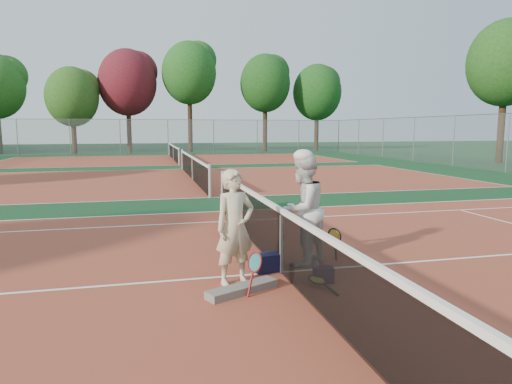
% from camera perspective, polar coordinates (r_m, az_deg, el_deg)
% --- Properties ---
extents(ground, '(130.00, 130.00, 0.00)m').
position_cam_1_polar(ground, '(7.28, 3.18, -10.01)').
color(ground, '#0E3319').
rests_on(ground, ground).
extents(court_main, '(23.77, 10.97, 0.01)m').
position_cam_1_polar(court_main, '(7.27, 3.18, -9.99)').
color(court_main, brown).
rests_on(court_main, ground).
extents(court_far_a, '(23.77, 10.97, 0.01)m').
position_cam_1_polar(court_far_a, '(20.34, -7.93, 1.56)').
color(court_far_a, brown).
rests_on(court_far_a, ground).
extents(court_far_b, '(23.77, 10.97, 0.01)m').
position_cam_1_polar(court_far_b, '(33.75, -10.27, 4.02)').
color(court_far_b, brown).
rests_on(court_far_b, ground).
extents(net_main, '(0.10, 10.98, 1.02)m').
position_cam_1_polar(net_main, '(7.13, 3.21, -6.12)').
color(net_main, black).
rests_on(net_main, ground).
extents(net_far_a, '(0.10, 10.98, 1.02)m').
position_cam_1_polar(net_far_a, '(20.29, -7.95, 2.98)').
color(net_far_a, black).
rests_on(net_far_a, ground).
extents(net_far_b, '(0.10, 10.98, 1.02)m').
position_cam_1_polar(net_far_b, '(33.72, -10.30, 4.88)').
color(net_far_b, black).
rests_on(net_far_b, ground).
extents(fence_back, '(32.00, 0.06, 3.00)m').
position_cam_1_polar(fence_back, '(40.68, -10.94, 6.76)').
color(fence_back, slate).
rests_on(fence_back, ground).
extents(player_a, '(0.70, 0.56, 1.67)m').
position_cam_1_polar(player_a, '(6.57, -2.66, -4.42)').
color(player_a, beige).
rests_on(player_a, ground).
extents(player_b, '(1.14, 1.09, 1.85)m').
position_cam_1_polar(player_b, '(7.52, 5.84, -2.20)').
color(player_b, silver).
rests_on(player_b, ground).
extents(racket_red, '(0.33, 0.34, 0.58)m').
position_cam_1_polar(racket_red, '(6.27, -0.16, -10.19)').
color(racket_red, maroon).
rests_on(racket_red, ground).
extents(racket_black_held, '(0.33, 0.32, 0.59)m').
position_cam_1_polar(racket_black_held, '(7.83, 9.75, -6.58)').
color(racket_black_held, black).
rests_on(racket_black_held, ground).
extents(racket_spare, '(0.43, 0.65, 0.13)m').
position_cam_1_polar(racket_spare, '(6.71, 7.63, -11.04)').
color(racket_spare, black).
rests_on(racket_spare, ground).
extents(sports_bag_navy, '(0.40, 0.30, 0.29)m').
position_cam_1_polar(sports_bag_navy, '(7.26, 1.34, -8.85)').
color(sports_bag_navy, black).
rests_on(sports_bag_navy, ground).
extents(sports_bag_purple, '(0.32, 0.25, 0.23)m').
position_cam_1_polar(sports_bag_purple, '(6.87, 8.42, -10.16)').
color(sports_bag_purple, black).
rests_on(sports_bag_purple, ground).
extents(net_cover_canvas, '(1.08, 0.68, 0.11)m').
position_cam_1_polar(net_cover_canvas, '(6.40, -1.72, -12.04)').
color(net_cover_canvas, '#615D57').
rests_on(net_cover_canvas, ground).
extents(water_bottle, '(0.09, 0.09, 0.30)m').
position_cam_1_polar(water_bottle, '(6.89, 7.52, -9.79)').
color(water_bottle, '#AEC5DC').
rests_on(water_bottle, ground).
extents(tree_back_1, '(4.55, 4.55, 7.62)m').
position_cam_1_polar(tree_back_1, '(44.00, -22.01, 10.95)').
color(tree_back_1, '#382314').
rests_on(tree_back_1, ground).
extents(tree_back_maroon, '(5.31, 5.31, 9.49)m').
position_cam_1_polar(tree_back_maroon, '(44.80, -15.78, 13.01)').
color(tree_back_maroon, '#382314').
rests_on(tree_back_maroon, ground).
extents(tree_back_3, '(5.08, 5.08, 10.30)m').
position_cam_1_polar(tree_back_3, '(44.46, -8.36, 14.46)').
color(tree_back_3, '#382314').
rests_on(tree_back_3, ground).
extents(tree_back_4, '(4.86, 4.86, 9.38)m').
position_cam_1_polar(tree_back_4, '(45.47, 1.15, 13.40)').
color(tree_back_4, '#382314').
rests_on(tree_back_4, ground).
extents(tree_back_5, '(4.89, 4.89, 8.66)m').
position_cam_1_polar(tree_back_5, '(47.46, 7.65, 12.21)').
color(tree_back_5, '#382314').
rests_on(tree_back_5, ground).
extents(tree_right_1, '(4.74, 4.74, 9.09)m').
position_cam_1_polar(tree_right_1, '(33.94, 28.76, 13.91)').
color(tree_right_1, '#382314').
rests_on(tree_right_1, ground).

